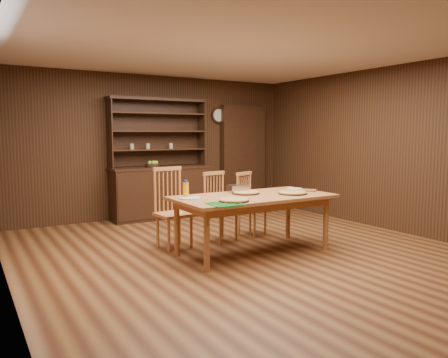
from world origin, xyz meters
TOP-DOWN VIEW (x-y plane):
  - floor at (0.00, 0.00)m, footprint 6.00×6.00m
  - room_shell at (0.00, 0.00)m, footprint 6.00×6.00m
  - china_hutch at (-0.00, 2.75)m, footprint 1.84×0.52m
  - doorway at (1.90, 2.90)m, footprint 1.00×0.18m
  - wall_clock at (1.35, 2.96)m, footprint 0.30×0.05m
  - dining_table at (0.09, -0.07)m, footprint 2.05×1.02m
  - chair_left at (-0.68, 0.77)m, footprint 0.48×0.46m
  - chair_center at (0.05, 0.75)m, footprint 0.48×0.46m
  - chair_right at (0.63, 0.82)m, footprint 0.50×0.49m
  - pizza_left at (-0.39, -0.36)m, footprint 0.36×0.36m
  - pizza_right at (0.61, -0.22)m, footprint 0.38×0.38m
  - pizza_center at (0.09, 0.10)m, footprint 0.36×0.36m
  - cooling_rack at (-0.59, -0.48)m, footprint 0.34×0.34m
  - plate_left at (-0.73, 0.11)m, footprint 0.28×0.28m
  - plate_right at (0.94, 0.13)m, footprint 0.24×0.24m
  - foil_dish at (0.09, 0.29)m, footprint 0.28×0.21m
  - juice_bottle at (-0.74, 0.20)m, footprint 0.07×0.07m
  - pot_holder_a at (1.01, -0.09)m, footprint 0.28×0.28m
  - pot_holder_b at (0.86, -0.04)m, footprint 0.27×0.27m
  - fruit_bowl at (-0.17, 2.69)m, footprint 0.26×0.26m

SIDE VIEW (x-z plane):
  - floor at x=0.00m, z-range 0.00..0.00m
  - chair_right at x=0.63m, z-range 0.03..0.98m
  - chair_center at x=0.05m, z-range 0.03..1.02m
  - chair_left at x=-0.68m, z-range 0.03..1.12m
  - china_hutch at x=0.00m, z-range -0.49..1.68m
  - dining_table at x=0.09m, z-range 0.30..1.05m
  - pot_holder_b at x=0.86m, z-range 0.75..0.76m
  - pot_holder_a at x=1.01m, z-range 0.75..0.77m
  - cooling_rack at x=-0.59m, z-range 0.75..0.77m
  - plate_left at x=-0.73m, z-range 0.75..0.77m
  - plate_right at x=0.94m, z-range 0.75..0.77m
  - pizza_center at x=0.09m, z-range 0.75..0.79m
  - pizza_right at x=0.61m, z-range 0.75..0.79m
  - pizza_left at x=-0.39m, z-range 0.75..0.79m
  - foil_dish at x=0.09m, z-range 0.75..0.85m
  - juice_bottle at x=-0.74m, z-range 0.74..0.96m
  - fruit_bowl at x=-0.17m, z-range 0.93..1.04m
  - doorway at x=1.90m, z-range 0.00..2.10m
  - room_shell at x=0.00m, z-range -1.42..4.58m
  - wall_clock at x=1.35m, z-range 1.75..2.05m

